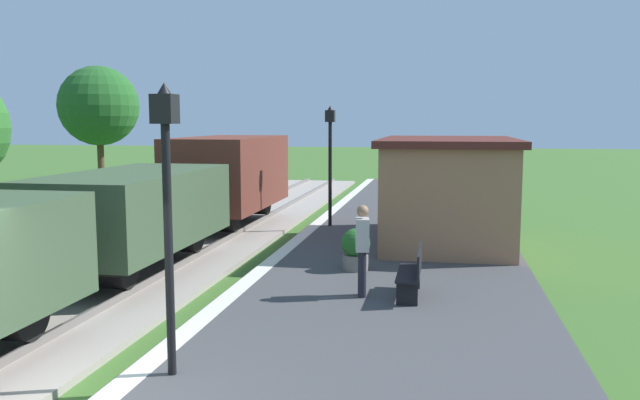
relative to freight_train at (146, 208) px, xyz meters
The scene contains 9 objects.
freight_train is the anchor object (origin of this frame).
station_hut 7.85m from the freight_train, 29.97° to the left, with size 3.50×5.80×2.78m.
bench_near_hut 6.48m from the freight_train, 17.03° to the right, with size 0.42×1.50×0.91m.
bench_down_platform 10.47m from the freight_train, 53.94° to the left, with size 0.42×1.50×0.91m.
person_waiting 5.60m from the freight_train, 21.08° to the right, with size 0.30×0.41×1.71m.
potted_planter 4.89m from the freight_train, ahead, with size 0.64×0.64×0.92m.
lamp_post_near 7.10m from the freight_train, 62.11° to the right, with size 0.28×0.28×3.70m.
lamp_post_far 6.91m from the freight_train, 61.26° to the left, with size 0.28×0.28×3.70m.
tree_field_left 13.93m from the freight_train, 123.12° to the left, with size 3.31×3.31×5.77m.
Camera 1 is at (4.20, -6.05, 3.49)m, focal length 36.36 mm.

